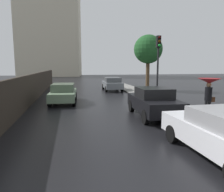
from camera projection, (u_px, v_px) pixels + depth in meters
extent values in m
cube|color=slate|center=(63.00, 95.00, 15.36)|extent=(1.95, 4.10, 0.58)
cube|color=#4D5C49|center=(63.00, 87.00, 15.25)|extent=(1.63, 2.10, 0.53)
cylinder|color=black|center=(74.00, 102.00, 14.21)|extent=(0.25, 0.62, 0.61)
cylinder|color=black|center=(49.00, 102.00, 14.00)|extent=(0.25, 0.62, 0.61)
cylinder|color=black|center=(75.00, 96.00, 16.81)|extent=(0.25, 0.62, 0.61)
cylinder|color=black|center=(55.00, 96.00, 16.59)|extent=(0.25, 0.62, 0.61)
cube|color=silver|center=(222.00, 137.00, 6.20)|extent=(1.81, 4.43, 0.66)
cylinder|color=black|center=(172.00, 134.00, 7.48)|extent=(0.23, 0.62, 0.62)
cylinder|color=black|center=(212.00, 131.00, 7.81)|extent=(0.23, 0.62, 0.62)
cube|color=slate|center=(112.00, 85.00, 23.06)|extent=(1.90, 4.02, 0.64)
cube|color=#494D50|center=(113.00, 80.00, 22.71)|extent=(1.63, 2.13, 0.49)
cylinder|color=black|center=(103.00, 87.00, 24.26)|extent=(0.24, 0.63, 0.62)
cylinder|color=black|center=(117.00, 86.00, 24.52)|extent=(0.24, 0.63, 0.62)
cylinder|color=black|center=(106.00, 89.00, 21.69)|extent=(0.24, 0.63, 0.62)
cylinder|color=black|center=(122.00, 89.00, 21.96)|extent=(0.24, 0.63, 0.62)
cube|color=black|center=(153.00, 104.00, 11.22)|extent=(2.01, 4.26, 0.70)
cube|color=black|center=(154.00, 93.00, 11.11)|extent=(1.69, 1.92, 0.52)
cylinder|color=black|center=(131.00, 106.00, 12.50)|extent=(0.25, 0.69, 0.68)
cylinder|color=black|center=(159.00, 105.00, 12.75)|extent=(0.25, 0.69, 0.68)
cylinder|color=black|center=(146.00, 117.00, 9.79)|extent=(0.25, 0.69, 0.68)
cylinder|color=black|center=(180.00, 116.00, 10.04)|extent=(0.25, 0.69, 0.68)
cylinder|color=black|center=(209.00, 109.00, 10.43)|extent=(0.14, 0.14, 0.86)
cylinder|color=black|center=(206.00, 109.00, 10.40)|extent=(0.14, 0.14, 0.86)
cylinder|color=black|center=(208.00, 94.00, 10.30)|extent=(0.33, 0.33, 0.66)
sphere|color=#8C6647|center=(209.00, 85.00, 10.24)|extent=(0.23, 0.23, 0.23)
cube|color=#3F2314|center=(213.00, 99.00, 10.38)|extent=(0.20, 0.11, 0.24)
cylinder|color=#4C4C51|center=(209.00, 87.00, 10.26)|extent=(0.02, 0.02, 0.82)
cone|color=maroon|center=(209.00, 81.00, 10.21)|extent=(1.06, 1.06, 0.25)
cylinder|color=black|center=(157.00, 76.00, 14.09)|extent=(0.12, 0.12, 3.72)
cube|color=black|center=(158.00, 42.00, 13.77)|extent=(0.26, 0.26, 0.75)
sphere|color=#360503|center=(160.00, 37.00, 13.57)|extent=(0.17, 0.17, 0.17)
sphere|color=#392405|center=(160.00, 41.00, 13.60)|extent=(0.17, 0.17, 0.17)
sphere|color=green|center=(159.00, 45.00, 13.64)|extent=(0.17, 0.17, 0.17)
cylinder|color=#4C3823|center=(148.00, 75.00, 22.80)|extent=(0.38, 0.38, 3.36)
sphere|color=#1E5123|center=(148.00, 49.00, 22.42)|extent=(3.02, 3.02, 3.02)
cube|color=beige|center=(49.00, 8.00, 53.90)|extent=(16.09, 12.09, 34.43)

